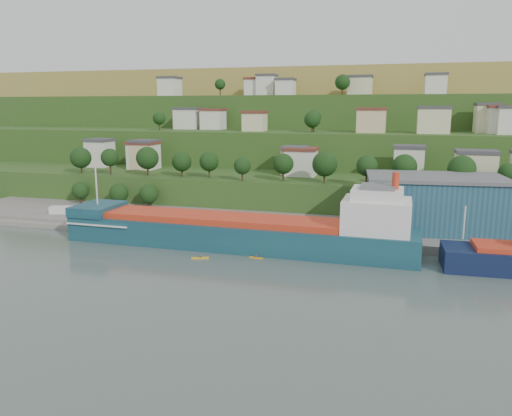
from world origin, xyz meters
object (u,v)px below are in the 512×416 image
(caravan, at_px, (61,211))
(kayak_orange, at_px, (256,257))
(cargo_ship_near, at_px, (247,234))
(warehouse, at_px, (434,203))

(caravan, distance_m, kayak_orange, 63.42)
(cargo_ship_near, bearing_deg, caravan, 168.91)
(cargo_ship_near, distance_m, caravan, 57.62)
(caravan, bearing_deg, warehouse, -11.11)
(cargo_ship_near, xyz_separation_m, caravan, (-56.41, 11.72, -0.60))
(warehouse, bearing_deg, caravan, 179.73)
(caravan, xyz_separation_m, kayak_orange, (60.53, -18.76, -2.38))
(warehouse, relative_size, kayak_orange, 10.68)
(kayak_orange, bearing_deg, warehouse, 44.55)
(kayak_orange, bearing_deg, cargo_ship_near, 127.08)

